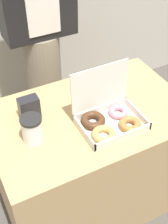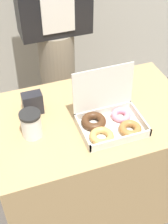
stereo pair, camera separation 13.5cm
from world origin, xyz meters
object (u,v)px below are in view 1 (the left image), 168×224
object	(u,v)px
napkin_holder	(29,108)
coffee_cup	(32,129)
donut_box	(108,118)
person_customer	(40,33)

from	to	relation	value
napkin_holder	coffee_cup	bearing A→B (deg)	-104.56
donut_box	napkin_holder	size ratio (longest dim) A/B	2.64
coffee_cup	napkin_holder	xyz separation A→B (m)	(0.04, 0.15, -0.01)
donut_box	coffee_cup	world-z (taller)	donut_box
napkin_holder	donut_box	bearing A→B (deg)	-35.05
donut_box	coffee_cup	xyz separation A→B (m)	(-0.34, 0.06, 0.02)
donut_box	coffee_cup	bearing A→B (deg)	169.14
person_customer	napkin_holder	bearing A→B (deg)	-116.83
coffee_cup	donut_box	bearing A→B (deg)	-10.86
coffee_cup	napkin_holder	world-z (taller)	coffee_cup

